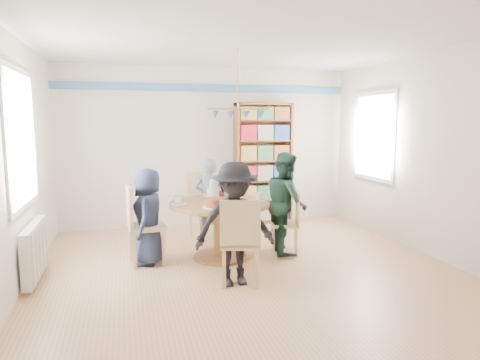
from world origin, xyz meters
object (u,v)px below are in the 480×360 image
object	(u,v)px
dining_table	(220,217)
chair_right	(290,219)
chair_left	(140,221)
radiator	(35,250)
chair_far	(203,202)
person_left	(148,216)
person_far	(209,200)
bookshelf	(263,164)
person_right	(286,203)
person_near	(235,224)
chair_near	(240,238)

from	to	relation	value
dining_table	chair_right	distance (m)	0.98
chair_left	radiator	bearing A→B (deg)	-166.10
chair_left	chair_far	size ratio (longest dim) A/B	0.99
person_left	person_far	bearing A→B (deg)	145.05
person_left	bookshelf	size ratio (longest dim) A/B	0.58
chair_left	person_left	xyz separation A→B (m)	(0.10, -0.02, 0.06)
chair_left	dining_table	bearing A→B (deg)	-2.57
chair_left	chair_far	bearing A→B (deg)	45.96
person_left	person_right	xyz separation A→B (m)	(1.84, -0.00, 0.08)
person_far	person_near	xyz separation A→B (m)	(-0.08, -1.84, 0.06)
chair_right	person_far	size ratio (longest dim) A/B	0.68
dining_table	person_near	distance (m)	0.95
radiator	bookshelf	size ratio (longest dim) A/B	0.47
person_right	bookshelf	size ratio (longest dim) A/B	0.66
radiator	person_far	bearing A→B (deg)	27.25
radiator	dining_table	xyz separation A→B (m)	(2.18, 0.24, 0.21)
chair_far	bookshelf	world-z (taller)	bookshelf
radiator	person_left	size ratio (longest dim) A/B	0.82
person_right	person_far	size ratio (longest dim) A/B	1.11
dining_table	bookshelf	world-z (taller)	bookshelf
radiator	person_right	world-z (taller)	person_right
person_far	person_near	world-z (taller)	person_near
radiator	chair_left	distance (m)	1.22
chair_right	dining_table	bearing A→B (deg)	178.64
radiator	person_left	distance (m)	1.32
chair_left	chair_near	world-z (taller)	chair_left
chair_left	person_far	size ratio (longest dim) A/B	0.80
chair_far	person_near	xyz separation A→B (m)	(-0.01, -2.01, 0.12)
person_left	chair_left	bearing A→B (deg)	-88.16
person_left	chair_near	bearing A→B (deg)	54.72
person_near	bookshelf	bearing A→B (deg)	65.96
person_left	bookshelf	distance (m)	2.78
dining_table	person_near	xyz separation A→B (m)	(-0.04, -0.94, 0.12)
person_left	person_far	xyz separation A→B (m)	(0.95, 0.88, 0.01)
chair_near	radiator	bearing A→B (deg)	161.20
dining_table	radiator	bearing A→B (deg)	-173.65
radiator	bookshelf	distance (m)	4.00
chair_left	person_far	xyz separation A→B (m)	(1.06, 0.86, 0.07)
dining_table	person_left	size ratio (longest dim) A/B	1.07
chair_right	person_left	world-z (taller)	person_left
chair_far	person_right	distance (m)	1.42
dining_table	person_right	xyz separation A→B (m)	(0.93, 0.02, 0.14)
chair_right	person_right	world-z (taller)	person_right
dining_table	chair_left	xyz separation A→B (m)	(-1.02, 0.05, -0.01)
person_far	bookshelf	size ratio (longest dim) A/B	0.59
person_right	person_near	size ratio (longest dim) A/B	1.02
chair_near	person_far	xyz separation A→B (m)	(0.03, 1.89, 0.09)
radiator	chair_right	world-z (taller)	chair_right
person_far	chair_left	bearing A→B (deg)	56.12
dining_table	person_left	distance (m)	0.91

